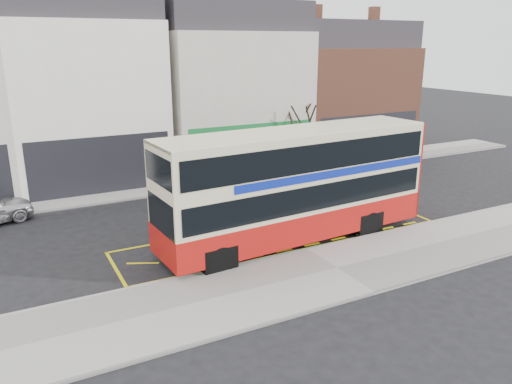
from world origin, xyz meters
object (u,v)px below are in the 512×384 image
car_grey (246,179)px  street_tree_right (301,113)px  bus_stop_post (223,224)px  car_white (334,161)px  double_decker_bus (297,184)px

car_grey → street_tree_right: (4.96, 2.30, 3.05)m
bus_stop_post → car_white: size_ratio=0.59×
car_grey → car_white: car_white is taller
double_decker_bus → street_tree_right: (6.38, 9.73, 1.26)m
car_grey → car_white: size_ratio=0.83×
car_grey → car_white: (6.88, 1.24, 0.04)m
double_decker_bus → car_white: size_ratio=2.52×
double_decker_bus → street_tree_right: 11.71m
double_decker_bus → bus_stop_post: double_decker_bus is taller
car_white → street_tree_right: 3.72m
double_decker_bus → car_grey: size_ratio=3.05×
bus_stop_post → street_tree_right: bearing=52.3°
double_decker_bus → car_white: bearing=42.6°
street_tree_right → double_decker_bus: bearing=-123.3°
bus_stop_post → car_grey: bearing=64.1°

